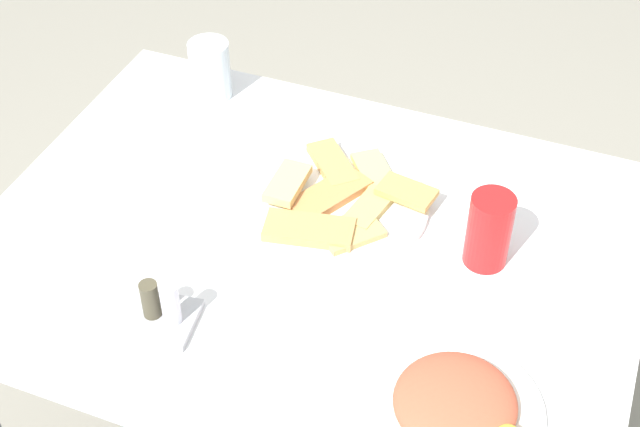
{
  "coord_description": "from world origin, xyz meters",
  "views": [
    {
      "loc": [
        -0.38,
        0.92,
        1.72
      ],
      "look_at": [
        -0.01,
        -0.04,
        0.77
      ],
      "focal_mm": 51.21,
      "sensor_mm": 36.0,
      "label": 1
    }
  ],
  "objects_px": {
    "dining_table": "(308,283)",
    "spoon": "(597,207)",
    "pide_platter": "(338,202)",
    "soda_can": "(489,230)",
    "condiment_caddy": "(162,311)",
    "drinking_glass": "(210,70)",
    "fork": "(601,193)",
    "salad_plate_greens": "(456,406)",
    "paper_napkin": "(598,202)"
  },
  "relations": [
    {
      "from": "dining_table",
      "to": "spoon",
      "type": "relative_size",
      "value": 6.18
    },
    {
      "from": "pide_platter",
      "to": "spoon",
      "type": "relative_size",
      "value": 1.8
    },
    {
      "from": "soda_can",
      "to": "condiment_caddy",
      "type": "xyz_separation_m",
      "value": [
        0.39,
        0.29,
        -0.04
      ]
    },
    {
      "from": "soda_can",
      "to": "drinking_glass",
      "type": "bearing_deg",
      "value": -22.25
    },
    {
      "from": "spoon",
      "to": "condiment_caddy",
      "type": "relative_size",
      "value": 1.62
    },
    {
      "from": "dining_table",
      "to": "fork",
      "type": "bearing_deg",
      "value": -145.94
    },
    {
      "from": "salad_plate_greens",
      "to": "soda_can",
      "type": "relative_size",
      "value": 1.91
    },
    {
      "from": "salad_plate_greens",
      "to": "drinking_glass",
      "type": "bearing_deg",
      "value": -40.69
    },
    {
      "from": "drinking_glass",
      "to": "fork",
      "type": "relative_size",
      "value": 0.63
    },
    {
      "from": "paper_napkin",
      "to": "spoon",
      "type": "height_order",
      "value": "spoon"
    },
    {
      "from": "soda_can",
      "to": "paper_napkin",
      "type": "distance_m",
      "value": 0.25
    },
    {
      "from": "fork",
      "to": "soda_can",
      "type": "bearing_deg",
      "value": 37.41
    },
    {
      "from": "drinking_glass",
      "to": "condiment_caddy",
      "type": "relative_size",
      "value": 1.08
    },
    {
      "from": "dining_table",
      "to": "spoon",
      "type": "height_order",
      "value": "spoon"
    },
    {
      "from": "condiment_caddy",
      "to": "paper_napkin",
      "type": "bearing_deg",
      "value": -137.94
    },
    {
      "from": "dining_table",
      "to": "pide_platter",
      "type": "bearing_deg",
      "value": -100.28
    },
    {
      "from": "pide_platter",
      "to": "fork",
      "type": "height_order",
      "value": "pide_platter"
    },
    {
      "from": "dining_table",
      "to": "salad_plate_greens",
      "type": "bearing_deg",
      "value": 142.83
    },
    {
      "from": "pide_platter",
      "to": "spoon",
      "type": "height_order",
      "value": "pide_platter"
    },
    {
      "from": "salad_plate_greens",
      "to": "soda_can",
      "type": "height_order",
      "value": "soda_can"
    },
    {
      "from": "dining_table",
      "to": "soda_can",
      "type": "bearing_deg",
      "value": -166.73
    },
    {
      "from": "dining_table",
      "to": "drinking_glass",
      "type": "bearing_deg",
      "value": -43.72
    },
    {
      "from": "salad_plate_greens",
      "to": "spoon",
      "type": "relative_size",
      "value": 1.43
    },
    {
      "from": "dining_table",
      "to": "soda_can",
      "type": "relative_size",
      "value": 8.27
    },
    {
      "from": "drinking_glass",
      "to": "paper_napkin",
      "type": "relative_size",
      "value": 0.84
    },
    {
      "from": "soda_can",
      "to": "spoon",
      "type": "relative_size",
      "value": 0.75
    },
    {
      "from": "salad_plate_greens",
      "to": "soda_can",
      "type": "bearing_deg",
      "value": -83.62
    },
    {
      "from": "salad_plate_greens",
      "to": "soda_can",
      "type": "distance_m",
      "value": 0.29
    },
    {
      "from": "paper_napkin",
      "to": "fork",
      "type": "relative_size",
      "value": 0.75
    },
    {
      "from": "drinking_glass",
      "to": "spoon",
      "type": "relative_size",
      "value": 0.67
    },
    {
      "from": "salad_plate_greens",
      "to": "drinking_glass",
      "type": "height_order",
      "value": "drinking_glass"
    },
    {
      "from": "dining_table",
      "to": "salad_plate_greens",
      "type": "distance_m",
      "value": 0.39
    },
    {
      "from": "paper_napkin",
      "to": "fork",
      "type": "height_order",
      "value": "fork"
    },
    {
      "from": "dining_table",
      "to": "spoon",
      "type": "xyz_separation_m",
      "value": [
        -0.4,
        -0.24,
        0.1
      ]
    },
    {
      "from": "dining_table",
      "to": "fork",
      "type": "relative_size",
      "value": 5.81
    },
    {
      "from": "paper_napkin",
      "to": "condiment_caddy",
      "type": "distance_m",
      "value": 0.71
    },
    {
      "from": "drinking_glass",
      "to": "spoon",
      "type": "height_order",
      "value": "drinking_glass"
    },
    {
      "from": "drinking_glass",
      "to": "paper_napkin",
      "type": "height_order",
      "value": "drinking_glass"
    },
    {
      "from": "soda_can",
      "to": "dining_table",
      "type": "bearing_deg",
      "value": 13.27
    },
    {
      "from": "soda_can",
      "to": "paper_napkin",
      "type": "relative_size",
      "value": 0.94
    },
    {
      "from": "pide_platter",
      "to": "spoon",
      "type": "distance_m",
      "value": 0.41
    },
    {
      "from": "salad_plate_greens",
      "to": "spoon",
      "type": "height_order",
      "value": "salad_plate_greens"
    },
    {
      "from": "soda_can",
      "to": "fork",
      "type": "distance_m",
      "value": 0.26
    },
    {
      "from": "soda_can",
      "to": "condiment_caddy",
      "type": "distance_m",
      "value": 0.48
    },
    {
      "from": "pide_platter",
      "to": "soda_can",
      "type": "bearing_deg",
      "value": 173.64
    },
    {
      "from": "soda_can",
      "to": "paper_napkin",
      "type": "xyz_separation_m",
      "value": [
        -0.14,
        -0.19,
        -0.06
      ]
    },
    {
      "from": "paper_napkin",
      "to": "drinking_glass",
      "type": "bearing_deg",
      "value": -3.29
    },
    {
      "from": "dining_table",
      "to": "spoon",
      "type": "distance_m",
      "value": 0.48
    },
    {
      "from": "salad_plate_greens",
      "to": "pide_platter",
      "type": "bearing_deg",
      "value": -48.34
    },
    {
      "from": "pide_platter",
      "to": "paper_napkin",
      "type": "bearing_deg",
      "value": -156.87
    }
  ]
}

